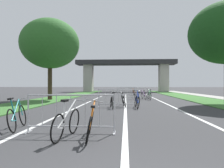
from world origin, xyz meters
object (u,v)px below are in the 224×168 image
object	(u,v)px
crowd_barrier_second	(118,98)
bicycle_red_3	(134,92)
crowd_barrier_nearest	(71,114)
bicycle_black_8	(112,102)
bicycle_blue_4	(137,101)
bicycle_white_1	(67,123)
bicycle_orange_6	(90,124)
bicycle_teal_5	(17,116)
crowd_barrier_fourth	(127,91)
tree_left_cypress_far	(50,44)
crowd_barrier_third	(134,94)
bicycle_purple_2	(144,95)
bicycle_yellow_7	(134,95)
bicycle_silver_0	(123,100)
bicycle_green_9	(149,96)

from	to	relation	value
crowd_barrier_second	bicycle_red_3	distance (m)	14.28
crowd_barrier_nearest	bicycle_black_8	world-z (taller)	crowd_barrier_nearest
crowd_barrier_second	bicycle_blue_4	size ratio (longest dim) A/B	1.48
bicycle_white_1	bicycle_orange_6	world-z (taller)	bicycle_white_1
crowd_barrier_nearest	bicycle_black_8	xyz separation A→B (m)	(0.73, 6.41, -0.17)
bicycle_teal_5	crowd_barrier_fourth	bearing A→B (deg)	68.41
crowd_barrier_second	bicycle_orange_6	world-z (taller)	crowd_barrier_second
bicycle_teal_5	tree_left_cypress_far	bearing A→B (deg)	93.62
crowd_barrier_third	bicycle_white_1	size ratio (longest dim) A/B	1.47
tree_left_cypress_far	bicycle_black_8	world-z (taller)	tree_left_cypress_far
bicycle_purple_2	bicycle_yellow_7	distance (m)	0.85
crowd_barrier_third	bicycle_blue_4	size ratio (longest dim) A/B	1.48
crowd_barrier_second	crowd_barrier_third	bearing A→B (deg)	79.90
crowd_barrier_third	crowd_barrier_fourth	world-z (taller)	same
bicycle_blue_4	crowd_barrier_third	bearing A→B (deg)	83.79
crowd_barrier_nearest	bicycle_blue_4	distance (m)	6.83
bicycle_silver_0	bicycle_purple_2	distance (m)	7.18
tree_left_cypress_far	bicycle_orange_6	size ratio (longest dim) A/B	4.32
crowd_barrier_second	bicycle_red_3	size ratio (longest dim) A/B	1.46
tree_left_cypress_far	bicycle_purple_2	distance (m)	9.62
crowd_barrier_nearest	crowd_barrier_second	size ratio (longest dim) A/B	1.00
tree_left_cypress_far	bicycle_red_3	size ratio (longest dim) A/B	4.25
crowd_barrier_fourth	crowd_barrier_nearest	bearing A→B (deg)	-94.59
bicycle_red_3	bicycle_orange_6	xyz separation A→B (m)	(-1.92, -21.64, -0.03)
crowd_barrier_nearest	bicycle_purple_2	xyz separation A→B (m)	(3.16, 14.21, -0.17)
bicycle_red_3	tree_left_cypress_far	bearing A→B (deg)	-140.32
crowd_barrier_fourth	bicycle_silver_0	size ratio (longest dim) A/B	1.40
bicycle_silver_0	crowd_barrier_fourth	bearing A→B (deg)	82.38
bicycle_silver_0	bicycle_white_1	xyz separation A→B (m)	(-1.30, -7.82, -0.00)
crowd_barrier_third	bicycle_teal_5	size ratio (longest dim) A/B	1.40
bicycle_blue_4	bicycle_orange_6	distance (m)	7.18
crowd_barrier_third	bicycle_orange_6	xyz separation A→B (m)	(-1.66, -14.34, -0.17)
tree_left_cypress_far	bicycle_green_9	world-z (taller)	tree_left_cypress_far
crowd_barrier_fourth	bicycle_purple_2	bearing A→B (deg)	-77.03
bicycle_black_8	bicycle_green_9	xyz separation A→B (m)	(2.88, 7.02, 0.01)
bicycle_teal_5	bicycle_green_9	bearing A→B (deg)	55.64
crowd_barrier_nearest	bicycle_purple_2	size ratio (longest dim) A/B	1.57
bicycle_white_1	bicycle_purple_2	world-z (taller)	bicycle_white_1
crowd_barrier_nearest	crowd_barrier_third	xyz separation A→B (m)	(2.29, 13.80, 0.00)
crowd_barrier_second	bicycle_silver_0	xyz separation A→B (m)	(0.29, 0.36, -0.14)
bicycle_teal_5	bicycle_white_1	bearing A→B (deg)	-40.53
crowd_barrier_nearest	bicycle_orange_6	size ratio (longest dim) A/B	1.48
tree_left_cypress_far	crowd_barrier_fourth	distance (m)	11.54
crowd_barrier_second	bicycle_black_8	xyz separation A→B (m)	(-0.33, -0.49, -0.17)
bicycle_silver_0	bicycle_white_1	world-z (taller)	bicycle_silver_0
crowd_barrier_second	bicycle_purple_2	bearing A→B (deg)	73.99
bicycle_silver_0	bicycle_black_8	xyz separation A→B (m)	(-0.62, -0.86, -0.03)
crowd_barrier_second	bicycle_yellow_7	bearing A→B (deg)	80.35
bicycle_orange_6	bicycle_silver_0	bearing A→B (deg)	78.42
bicycle_blue_4	bicycle_orange_6	bearing A→B (deg)	-107.24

